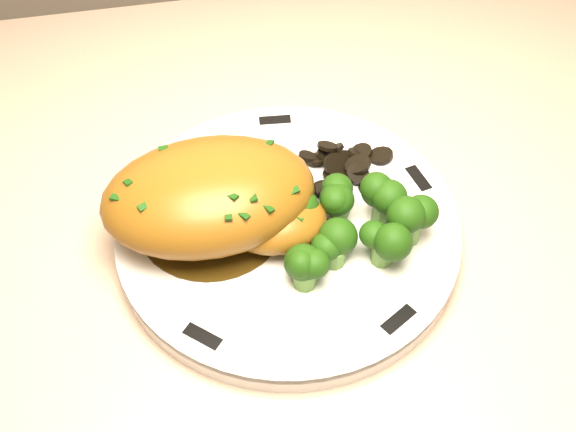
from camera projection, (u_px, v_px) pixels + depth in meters
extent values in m
cube|color=brown|center=(327.00, 393.00, 1.02)|extent=(1.98, 0.64, 0.85)
cube|color=#CCAE93|center=(347.00, 185.00, 0.68)|extent=(2.04, 0.67, 0.03)
cylinder|color=silver|center=(288.00, 231.00, 0.61)|extent=(0.30, 0.30, 0.02)
cube|color=black|center=(275.00, 120.00, 0.69)|extent=(0.03, 0.01, 0.00)
cube|color=black|center=(146.00, 199.00, 0.62)|extent=(0.02, 0.03, 0.00)
cube|color=black|center=(203.00, 337.00, 0.54)|extent=(0.03, 0.03, 0.00)
cube|color=black|center=(398.00, 320.00, 0.55)|extent=(0.03, 0.02, 0.00)
cube|color=black|center=(418.00, 178.00, 0.64)|extent=(0.02, 0.03, 0.00)
cylinder|color=#37260A|center=(212.00, 222.00, 0.61)|extent=(0.12, 0.12, 0.00)
ellipsoid|color=#915B19|center=(209.00, 195.00, 0.58)|extent=(0.18, 0.12, 0.07)
ellipsoid|color=#915B19|center=(278.00, 222.00, 0.58)|extent=(0.08, 0.06, 0.04)
cube|color=#143C0C|center=(137.00, 178.00, 0.56)|extent=(0.01, 0.01, 0.00)
cube|color=#143C0C|center=(164.00, 170.00, 0.56)|extent=(0.01, 0.01, 0.00)
cube|color=#143C0C|center=(190.00, 164.00, 0.56)|extent=(0.01, 0.01, 0.00)
cube|color=#143C0C|center=(217.00, 159.00, 0.56)|extent=(0.01, 0.01, 0.00)
cube|color=#143C0C|center=(244.00, 157.00, 0.57)|extent=(0.01, 0.01, 0.00)
cube|color=#143C0C|center=(270.00, 157.00, 0.57)|extent=(0.01, 0.01, 0.00)
cylinder|color=black|center=(375.00, 168.00, 0.65)|extent=(0.02, 0.01, 0.01)
cylinder|color=black|center=(372.00, 161.00, 0.65)|extent=(0.02, 0.02, 0.01)
cylinder|color=black|center=(367.00, 155.00, 0.65)|extent=(0.02, 0.02, 0.01)
cylinder|color=black|center=(358.00, 157.00, 0.65)|extent=(0.02, 0.02, 0.01)
cylinder|color=black|center=(350.00, 153.00, 0.65)|extent=(0.02, 0.02, 0.01)
cylinder|color=black|center=(340.00, 151.00, 0.65)|extent=(0.02, 0.02, 0.01)
cylinder|color=black|center=(330.00, 157.00, 0.65)|extent=(0.02, 0.02, 0.01)
cylinder|color=black|center=(321.00, 157.00, 0.65)|extent=(0.02, 0.02, 0.00)
cylinder|color=black|center=(314.00, 159.00, 0.64)|extent=(0.03, 0.02, 0.01)
cylinder|color=black|center=(308.00, 168.00, 0.65)|extent=(0.02, 0.03, 0.02)
cylinder|color=black|center=(306.00, 171.00, 0.64)|extent=(0.02, 0.02, 0.01)
cylinder|color=black|center=(306.00, 173.00, 0.63)|extent=(0.02, 0.02, 0.01)
cylinder|color=black|center=(308.00, 183.00, 0.63)|extent=(0.02, 0.02, 0.01)
cylinder|color=black|center=(314.00, 184.00, 0.63)|extent=(0.03, 0.03, 0.01)
cylinder|color=black|center=(322.00, 185.00, 0.62)|extent=(0.03, 0.03, 0.02)
cylinder|color=black|center=(331.00, 191.00, 0.63)|extent=(0.03, 0.03, 0.02)
cylinder|color=black|center=(341.00, 189.00, 0.63)|extent=(0.02, 0.02, 0.01)
cylinder|color=black|center=(351.00, 185.00, 0.62)|extent=(0.03, 0.03, 0.01)
cylinder|color=black|center=(360.00, 187.00, 0.63)|extent=(0.03, 0.03, 0.01)
cylinder|color=black|center=(368.00, 180.00, 0.63)|extent=(0.03, 0.03, 0.01)
cylinder|color=black|center=(373.00, 173.00, 0.63)|extent=(0.03, 0.03, 0.02)
cylinder|color=black|center=(375.00, 173.00, 0.64)|extent=(0.03, 0.03, 0.02)
cylinder|color=#5C8B3A|center=(304.00, 220.00, 0.59)|extent=(0.02, 0.02, 0.02)
sphere|color=black|center=(305.00, 207.00, 0.58)|extent=(0.03, 0.03, 0.03)
cylinder|color=#5C8B3A|center=(340.00, 204.00, 0.60)|extent=(0.02, 0.02, 0.02)
sphere|color=black|center=(341.00, 191.00, 0.59)|extent=(0.03, 0.03, 0.03)
cylinder|color=#5C8B3A|center=(383.00, 213.00, 0.60)|extent=(0.02, 0.02, 0.02)
sphere|color=black|center=(385.00, 200.00, 0.59)|extent=(0.03, 0.03, 0.03)
cylinder|color=#5C8B3A|center=(334.00, 253.00, 0.57)|extent=(0.02, 0.02, 0.02)
sphere|color=black|center=(335.00, 241.00, 0.56)|extent=(0.03, 0.03, 0.03)
cylinder|color=#5C8B3A|center=(383.00, 251.00, 0.57)|extent=(0.02, 0.02, 0.02)
sphere|color=black|center=(385.00, 239.00, 0.56)|extent=(0.03, 0.03, 0.03)
cylinder|color=#5C8B3A|center=(409.00, 230.00, 0.59)|extent=(0.02, 0.02, 0.02)
sphere|color=black|center=(412.00, 218.00, 0.57)|extent=(0.03, 0.03, 0.03)
cylinder|color=#5C8B3A|center=(305.00, 276.00, 0.56)|extent=(0.02, 0.02, 0.02)
sphere|color=black|center=(305.00, 263.00, 0.55)|extent=(0.03, 0.03, 0.03)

